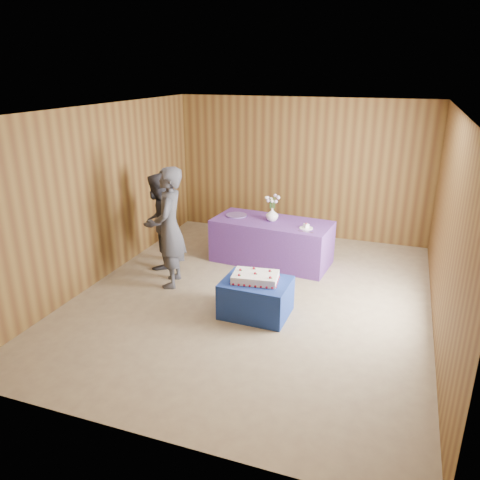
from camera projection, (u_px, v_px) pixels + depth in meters
The scene contains 13 objects.
ground at pixel (253, 297), 6.96m from camera, with size 6.00×6.00×0.00m, color gray.
room_shell at pixel (254, 178), 6.33m from camera, with size 5.04×6.04×2.72m.
cake_table at pixel (256, 298), 6.40m from camera, with size 0.90×0.70×0.50m, color #1B2D99.
serving_table at pixel (272, 242), 8.10m from camera, with size 2.00×0.90×0.75m, color #633491.
sheet_cake at pixel (255, 277), 6.30m from camera, with size 0.67×0.50×0.15m.
vase at pixel (272, 214), 7.95m from camera, with size 0.21×0.21×0.22m, color white.
flower_spray at pixel (272, 199), 7.85m from camera, with size 0.25×0.26×0.20m.
platter at pixel (236, 215), 8.24m from camera, with size 0.37×0.37×0.02m, color #634992.
plate at pixel (306, 228), 7.60m from camera, with size 0.22×0.22×0.01m, color white.
cake_slice at pixel (306, 226), 7.58m from camera, with size 0.10×0.10×0.09m.
knife at pixel (306, 232), 7.44m from camera, with size 0.26×0.02×0.00m, color #BBBCC0.
guest_left at pixel (170, 228), 7.06m from camera, with size 0.68×0.45×1.86m, color #3C3D47.
guest_right at pixel (158, 222), 7.76m from camera, with size 0.78×0.61×1.61m, color #31323B.
Camera 1 is at (1.89, -5.94, 3.21)m, focal length 35.00 mm.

